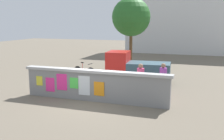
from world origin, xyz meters
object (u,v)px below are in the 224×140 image
(bicycle_near, at_px, (84,71))
(tree_roadside, at_px, (131,17))
(motorcycle, at_px, (69,76))
(auto_rickshaw_truck, at_px, (135,68))
(person_bystander, at_px, (163,76))
(person_walking, at_px, (141,77))

(bicycle_near, distance_m, tree_roadside, 5.98)
(motorcycle, distance_m, bicycle_near, 2.23)
(auto_rickshaw_truck, relative_size, motorcycle, 1.97)
(bicycle_near, xyz_separation_m, person_bystander, (5.51, -3.00, 0.62))
(motorcycle, bearing_deg, auto_rickshaw_truck, 22.71)
(tree_roadside, bearing_deg, motorcycle, -105.87)
(motorcycle, relative_size, person_bystander, 1.16)
(auto_rickshaw_truck, bearing_deg, person_walking, -70.81)
(auto_rickshaw_truck, xyz_separation_m, tree_roadside, (-1.61, 5.16, 3.00))
(motorcycle, height_order, person_bystander, person_bystander)
(person_walking, height_order, tree_roadside, tree_roadside)
(bicycle_near, relative_size, tree_roadside, 0.31)
(person_bystander, bearing_deg, motorcycle, 171.85)
(bicycle_near, bearing_deg, motorcycle, -87.89)
(auto_rickshaw_truck, height_order, person_walking, auto_rickshaw_truck)
(auto_rickshaw_truck, xyz_separation_m, person_bystander, (1.93, -2.24, 0.09))
(motorcycle, bearing_deg, tree_roadside, 74.13)
(person_walking, relative_size, tree_roadside, 0.30)
(motorcycle, xyz_separation_m, tree_roadside, (1.88, 6.63, 3.43))
(motorcycle, height_order, bicycle_near, bicycle_near)
(person_bystander, bearing_deg, auto_rickshaw_truck, 130.78)
(person_walking, distance_m, tree_roadside, 8.75)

